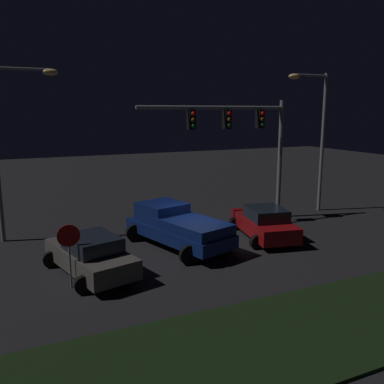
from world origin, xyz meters
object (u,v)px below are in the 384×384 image
object	(u,v)px
traffic_signal_gantry	(243,131)
stop_sign	(69,244)
car_sedan	(264,223)
car_sedan_far	(91,255)
street_lamp_right	(316,126)
street_lamp_left	(9,131)
pickup_truck	(176,224)

from	to	relation	value
traffic_signal_gantry	stop_sign	distance (m)	11.37
car_sedan	car_sedan_far	size ratio (longest dim) A/B	0.99
stop_sign	car_sedan_far	bearing A→B (deg)	47.09
car_sedan	stop_sign	xyz separation A→B (m)	(-9.16, -1.99, 0.82)
car_sedan	street_lamp_right	distance (m)	7.84
street_lamp_left	pickup_truck	bearing A→B (deg)	-31.53
car_sedan_far	street_lamp_left	world-z (taller)	street_lamp_left
car_sedan	traffic_signal_gantry	bearing A→B (deg)	1.31
car_sedan_far	stop_sign	world-z (taller)	stop_sign
stop_sign	car_sedan	bearing A→B (deg)	12.24
traffic_signal_gantry	stop_sign	world-z (taller)	traffic_signal_gantry
pickup_truck	car_sedan	world-z (taller)	pickup_truck
car_sedan	car_sedan_far	bearing A→B (deg)	108.68
street_lamp_right	stop_sign	world-z (taller)	street_lamp_right
pickup_truck	car_sedan_far	size ratio (longest dim) A/B	1.22
stop_sign	pickup_truck	bearing A→B (deg)	27.91
street_lamp_right	street_lamp_left	bearing A→B (deg)	175.53
traffic_signal_gantry	street_lamp_right	xyz separation A→B (m)	(5.13, 0.32, 0.19)
pickup_truck	stop_sign	distance (m)	5.60
car_sedan	street_lamp_right	size ratio (longest dim) A/B	0.58
car_sedan_far	street_lamp_left	distance (m)	7.44
car_sedan_far	stop_sign	distance (m)	1.50
car_sedan_far	street_lamp_right	xyz separation A→B (m)	(13.95, 4.34, 4.35)
car_sedan	stop_sign	world-z (taller)	stop_sign
car_sedan_far	stop_sign	size ratio (longest dim) A/B	2.11
car_sedan	street_lamp_right	world-z (taller)	street_lamp_right
street_lamp_left	stop_sign	xyz separation A→B (m)	(1.48, -6.53, -3.47)
car_sedan_far	street_lamp_left	bearing A→B (deg)	8.42
street_lamp_left	street_lamp_right	distance (m)	16.34
pickup_truck	traffic_signal_gantry	xyz separation A→B (m)	(4.76, 2.33, 3.90)
street_lamp_right	car_sedan	bearing A→B (deg)	-149.93
car_sedan_far	traffic_signal_gantry	xyz separation A→B (m)	(8.83, 4.02, 4.16)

